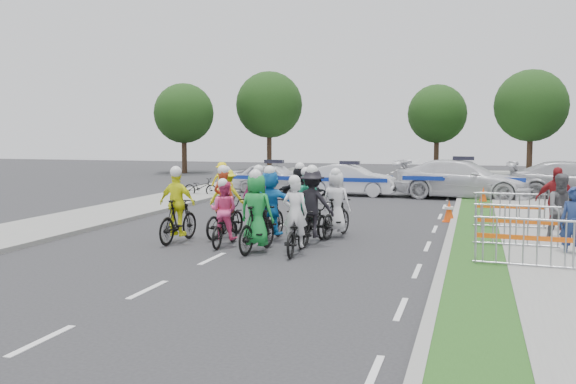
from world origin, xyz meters
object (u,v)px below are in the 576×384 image
(rider_7, at_px, (336,210))
(spectator_1, at_px, (563,209))
(cone_0, at_px, (449,211))
(cone_1, at_px, (483,196))
(rider_2, at_px, (224,221))
(rider_4, at_px, (313,214))
(spectator_2, at_px, (556,201))
(rider_0, at_px, (296,228))
(barrier_1, at_px, (516,228))
(rider_1, at_px, (257,220))
(parked_bike, at_px, (201,187))
(rider_6, at_px, (225,214))
(rider_9, at_px, (260,206))
(tree_0, at_px, (184,113))
(tree_3, at_px, (269,105))
(rider_8, at_px, (307,209))
(rider_10, at_px, (227,204))
(tree_4, at_px, (437,114))
(police_car_0, at_px, (274,178))
(spectator_0, at_px, (573,223))
(barrier_0, at_px, (523,245))
(barrier_2, at_px, (510,212))
(rider_3, at_px, (178,213))
(rider_5, at_px, (270,209))
(marshal_hiviz, at_px, (222,180))
(police_car_2, at_px, (463,179))
(rider_11, at_px, (300,199))
(tree_1, at_px, (531,106))
(police_car_1, at_px, (350,180))

(rider_7, bearing_deg, spectator_1, -162.93)
(cone_0, bearing_deg, cone_1, 78.87)
(rider_2, xyz_separation_m, rider_4, (2.06, 0.94, 0.14))
(rider_4, distance_m, spectator_2, 7.11)
(rider_0, relative_size, barrier_1, 0.94)
(rider_1, bearing_deg, spectator_1, -148.32)
(parked_bike, bearing_deg, rider_1, -150.67)
(rider_6, relative_size, rider_9, 1.04)
(rider_6, bearing_deg, barrier_1, -170.97)
(tree_0, xyz_separation_m, tree_3, (5.00, 4.00, 0.70))
(rider_6, bearing_deg, rider_7, -155.60)
(rider_8, distance_m, rider_10, 2.56)
(barrier_1, xyz_separation_m, tree_4, (-3.70, 30.95, 3.63))
(police_car_0, distance_m, tree_3, 17.63)
(spectator_0, relative_size, parked_bike, 1.03)
(barrier_0, xyz_separation_m, barrier_2, (0.00, 5.68, 0.00))
(rider_4, distance_m, tree_3, 31.58)
(rider_3, bearing_deg, rider_2, 177.69)
(rider_1, xyz_separation_m, barrier_0, (5.99, -0.52, -0.22))
(spectator_1, distance_m, tree_4, 30.24)
(rider_4, bearing_deg, cone_0, -114.94)
(rider_4, xyz_separation_m, tree_0, (-15.71, 25.42, 3.40))
(rider_5, distance_m, marshal_hiviz, 11.52)
(rider_4, bearing_deg, rider_10, -24.64)
(cone_0, bearing_deg, barrier_1, -69.60)
(cone_0, distance_m, cone_1, 5.77)
(police_car_0, height_order, cone_0, police_car_0)
(rider_10, distance_m, cone_0, 7.17)
(rider_4, height_order, rider_6, rider_4)
(police_car_2, bearing_deg, rider_2, 166.95)
(spectator_0, bearing_deg, police_car_0, 151.64)
(rider_11, distance_m, tree_1, 26.14)
(rider_2, height_order, rider_11, rider_11)
(rider_8, xyz_separation_m, rider_9, (-1.41, -0.01, 0.04))
(rider_11, bearing_deg, spectator_2, -168.37)
(spectator_2, height_order, barrier_2, spectator_2)
(rider_4, xyz_separation_m, spectator_1, (6.19, 1.76, 0.12))
(rider_6, relative_size, parked_bike, 1.27)
(spectator_0, xyz_separation_m, tree_3, (-16.87, 29.72, 4.06))
(rider_11, bearing_deg, police_car_0, -60.62)
(cone_1, bearing_deg, spectator_1, -78.56)
(rider_4, distance_m, marshal_hiviz, 12.28)
(barrier_1, xyz_separation_m, cone_0, (-1.77, 4.75, -0.22))
(police_car_2, height_order, cone_0, police_car_2)
(rider_3, xyz_separation_m, cone_0, (6.65, 6.02, -0.43))
(rider_4, relative_size, spectator_1, 1.14)
(barrier_1, bearing_deg, police_car_1, 117.52)
(rider_2, height_order, rider_4, rider_4)
(rider_9, distance_m, tree_3, 29.45)
(rider_11, xyz_separation_m, tree_1, (8.42, 24.47, 3.71))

